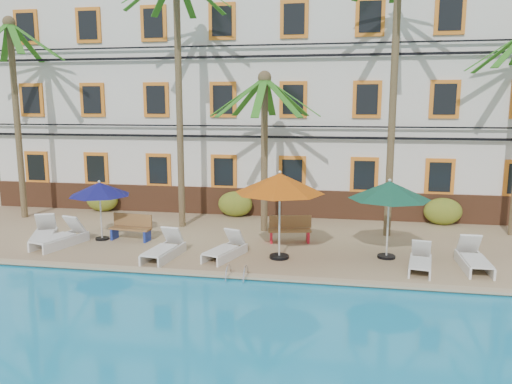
% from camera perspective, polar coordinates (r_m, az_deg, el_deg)
% --- Properties ---
extents(ground, '(100.00, 100.00, 0.00)m').
position_cam_1_polar(ground, '(15.38, -4.35, -9.21)').
color(ground, '#384C23').
rests_on(ground, ground).
extents(pool_deck, '(30.00, 12.00, 0.25)m').
position_cam_1_polar(pool_deck, '(20.02, -0.78, -4.26)').
color(pool_deck, tan).
rests_on(pool_deck, ground).
extents(pool_coping, '(30.00, 0.35, 0.06)m').
position_cam_1_polar(pool_coping, '(14.47, -5.26, -9.30)').
color(pool_coping, tan).
rests_on(pool_coping, pool_deck).
extents(hotel_building, '(25.40, 6.44, 10.22)m').
position_cam_1_polar(hotel_building, '(24.32, 1.45, 10.74)').
color(hotel_building, silver).
rests_on(hotel_building, pool_deck).
extents(palm_a, '(4.15, 4.15, 8.33)m').
position_cam_1_polar(palm_a, '(23.29, -25.86, 10.26)').
color(palm_a, brown).
rests_on(palm_a, pool_deck).
extents(palm_b, '(4.15, 4.15, 9.95)m').
position_cam_1_polar(palm_b, '(19.66, -8.88, 14.01)').
color(palm_b, brown).
rests_on(palm_b, pool_deck).
extents(palm_c, '(4.15, 4.15, 6.02)m').
position_cam_1_polar(palm_c, '(18.72, 0.97, 7.38)').
color(palm_c, brown).
rests_on(palm_c, pool_deck).
extents(palm_d, '(4.15, 4.15, 10.29)m').
position_cam_1_polar(palm_d, '(18.70, 15.59, 14.57)').
color(palm_d, brown).
rests_on(palm_d, pool_deck).
extents(shrub_left, '(1.50, 0.90, 1.10)m').
position_cam_1_polar(shrub_left, '(23.69, -17.18, -0.81)').
color(shrub_left, '#21601B').
rests_on(shrub_left, pool_deck).
extents(shrub_mid, '(1.50, 0.90, 1.10)m').
position_cam_1_polar(shrub_mid, '(21.58, -2.39, -1.38)').
color(shrub_mid, '#21601B').
rests_on(shrub_mid, pool_deck).
extents(shrub_right, '(1.50, 0.90, 1.10)m').
position_cam_1_polar(shrub_right, '(21.46, 20.57, -2.09)').
color(shrub_right, '#21601B').
rests_on(shrub_right, pool_deck).
extents(umbrella_blue, '(2.15, 2.15, 2.16)m').
position_cam_1_polar(umbrella_blue, '(18.49, -17.45, 0.29)').
color(umbrella_blue, black).
rests_on(umbrella_blue, pool_deck).
extents(umbrella_red, '(2.80, 2.80, 2.80)m').
position_cam_1_polar(umbrella_red, '(15.40, 2.73, 0.97)').
color(umbrella_red, black).
rests_on(umbrella_red, pool_deck).
extents(umbrella_green, '(2.54, 2.54, 2.54)m').
position_cam_1_polar(umbrella_green, '(15.99, 15.00, 0.16)').
color(umbrella_green, black).
rests_on(umbrella_green, pool_deck).
extents(lounger_a, '(1.52, 2.16, 0.97)m').
position_cam_1_polar(lounger_a, '(19.01, -23.09, -4.49)').
color(lounger_a, silver).
rests_on(lounger_a, pool_deck).
extents(lounger_b, '(1.24, 2.15, 0.96)m').
position_cam_1_polar(lounger_b, '(18.44, -21.42, -4.81)').
color(lounger_b, silver).
rests_on(lounger_b, pool_deck).
extents(lounger_c, '(0.90, 1.99, 0.91)m').
position_cam_1_polar(lounger_c, '(16.12, -10.46, -6.41)').
color(lounger_c, silver).
rests_on(lounger_c, pool_deck).
extents(lounger_d, '(1.18, 1.91, 0.85)m').
position_cam_1_polar(lounger_d, '(15.92, -3.51, -6.54)').
color(lounger_d, silver).
rests_on(lounger_d, pool_deck).
extents(lounger_e, '(0.88, 1.78, 0.81)m').
position_cam_1_polar(lounger_e, '(15.51, 18.27, -7.55)').
color(lounger_e, silver).
rests_on(lounger_e, pool_deck).
extents(lounger_f, '(0.72, 1.97, 0.93)m').
position_cam_1_polar(lounger_f, '(16.19, 23.61, -7.01)').
color(lounger_f, silver).
rests_on(lounger_f, pool_deck).
extents(bench_left, '(1.54, 0.61, 0.93)m').
position_cam_1_polar(bench_left, '(18.44, -14.04, -3.90)').
color(bench_left, olive).
rests_on(bench_left, pool_deck).
extents(bench_right, '(1.56, 0.76, 0.93)m').
position_cam_1_polar(bench_right, '(17.69, 3.83, -4.21)').
color(bench_right, olive).
rests_on(bench_right, pool_deck).
extents(pool_ladder, '(0.54, 0.74, 0.74)m').
position_cam_1_polar(pool_ladder, '(14.20, -2.19, -9.77)').
color(pool_ladder, silver).
rests_on(pool_ladder, ground).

